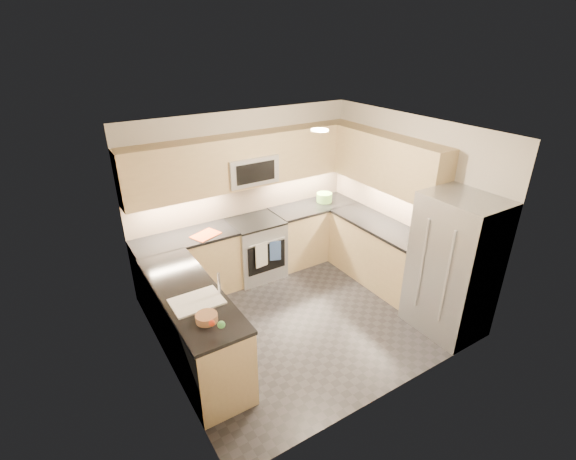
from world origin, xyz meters
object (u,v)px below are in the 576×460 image
Objects in this scene: gas_range at (256,249)px; refrigerator at (454,266)px; microwave at (249,169)px; fruit_basket at (207,318)px; utensil_bowl at (324,197)px; cutting_board at (206,235)px.

gas_range is 0.51× the size of refrigerator.
microwave is 3.54× the size of fruit_basket.
refrigerator is 2.49m from utensil_bowl.
utensil_bowl is 0.69× the size of cutting_board.
microwave is 1.49m from utensil_bowl.
cutting_board is (-0.82, -0.09, 0.49)m from gas_range.
microwave reaches higher than cutting_board.
microwave is 2.62m from fruit_basket.
microwave reaches higher than fruit_basket.
gas_range is 0.96m from cutting_board.
fruit_basket is (-2.85, -1.93, -0.03)m from utensil_bowl.
utensil_bowl is at bearing -3.07° from microwave.
refrigerator is (1.45, -2.55, -0.80)m from microwave.
utensil_bowl is (-0.13, 2.48, 0.11)m from refrigerator.
refrigerator is (1.45, -2.43, 0.45)m from gas_range.
fruit_basket is at bearing -127.43° from microwave.
gas_range is 3.55× the size of utensil_bowl.
microwave is 0.42× the size of refrigerator.
microwave reaches higher than utensil_bowl.
fruit_basket is (-2.98, 0.55, 0.08)m from refrigerator.
gas_range is at bearing -90.00° from microwave.
fruit_basket is (-1.53, -1.88, 0.52)m from gas_range.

